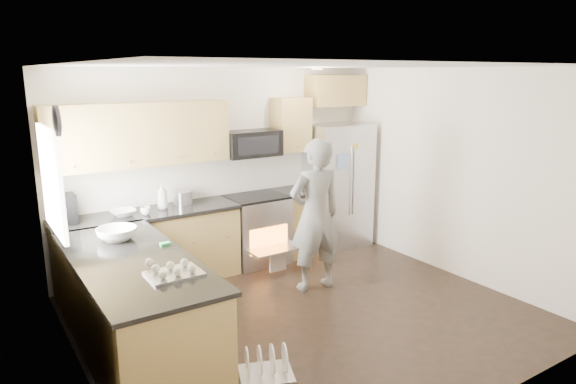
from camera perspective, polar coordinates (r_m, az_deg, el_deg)
ground at (r=5.67m, az=2.14°, el=-13.46°), size 4.50×4.50×0.00m
room_shell at (r=5.13m, az=1.86°, el=3.47°), size 4.54×4.04×2.62m
back_cabinet_run at (r=6.52m, az=-10.98°, el=-1.06°), size 4.45×0.64×2.50m
peninsula at (r=4.99m, az=-16.62°, el=-11.98°), size 0.96×2.36×1.05m
stove_range at (r=6.94m, az=-3.53°, el=-2.44°), size 0.76×0.97×1.79m
refrigerator at (r=7.64m, az=5.42°, el=0.76°), size 0.93×0.74×1.81m
person at (r=6.02m, az=3.04°, el=-2.60°), size 0.70×0.50×1.81m
dish_rack at (r=4.64m, az=-2.45°, el=-18.92°), size 0.55×0.50×0.28m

